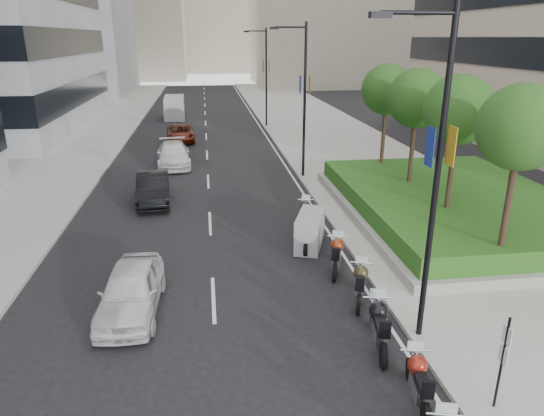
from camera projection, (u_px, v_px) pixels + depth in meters
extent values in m
plane|color=black|center=(275.00, 373.00, 12.47)|extent=(160.00, 160.00, 0.00)
cube|color=#9E9B93|center=(329.00, 137.00, 41.62)|extent=(10.00, 100.00, 0.15)
cube|color=#9E9B93|center=(75.00, 144.00, 38.93)|extent=(8.00, 100.00, 0.15)
cube|color=silver|center=(268.00, 139.00, 40.96)|extent=(0.12, 100.00, 0.01)
cube|color=silver|center=(206.00, 141.00, 40.30)|extent=(0.12, 100.00, 0.01)
cube|color=gray|center=(454.00, 212.00, 22.97)|extent=(10.00, 14.00, 0.40)
cube|color=#1E4E16|center=(455.00, 200.00, 22.77)|extent=(9.40, 13.40, 0.80)
cylinder|color=#332319|center=(506.00, 213.00, 16.44)|extent=(0.22, 0.22, 4.00)
sphere|color=#1B4515|center=(521.00, 128.00, 15.48)|extent=(2.80, 2.80, 2.80)
cylinder|color=#332319|center=(450.00, 180.00, 20.18)|extent=(0.22, 0.22, 4.00)
sphere|color=#1B4515|center=(459.00, 110.00, 19.21)|extent=(2.80, 2.80, 2.80)
cylinder|color=#332319|center=(411.00, 158.00, 23.92)|extent=(0.22, 0.22, 4.00)
sphere|color=#1B4515|center=(417.00, 98.00, 22.95)|extent=(2.80, 2.80, 2.80)
cylinder|color=#332319|center=(383.00, 141.00, 27.65)|extent=(0.22, 0.22, 4.00)
sphere|color=#1B4515|center=(387.00, 90.00, 26.69)|extent=(2.80, 2.80, 2.80)
cylinder|color=black|center=(436.00, 189.00, 12.45)|extent=(0.16, 0.16, 9.00)
cylinder|color=black|center=(419.00, 13.00, 10.94)|extent=(1.80, 0.10, 0.10)
cube|color=black|center=(380.00, 15.00, 10.84)|extent=(0.50, 0.22, 0.14)
cube|color=#C29116|center=(451.00, 146.00, 12.12)|extent=(0.02, 0.45, 1.00)
cube|color=navy|center=(430.00, 147.00, 12.05)|extent=(0.02, 0.45, 1.00)
cylinder|color=black|center=(305.00, 104.00, 28.33)|extent=(0.16, 0.16, 9.00)
cylinder|color=black|center=(290.00, 27.00, 26.82)|extent=(1.80, 0.10, 0.10)
cube|color=black|center=(274.00, 28.00, 26.72)|extent=(0.50, 0.22, 0.14)
cube|color=#C29116|center=(310.00, 84.00, 28.00)|extent=(0.02, 0.45, 1.00)
cube|color=navy|center=(300.00, 84.00, 27.93)|extent=(0.02, 0.45, 1.00)
cylinder|color=black|center=(266.00, 79.00, 45.15)|extent=(0.16, 0.16, 9.00)
cylinder|color=black|center=(256.00, 31.00, 43.63)|extent=(1.80, 0.10, 0.10)
cube|color=black|center=(246.00, 32.00, 43.53)|extent=(0.50, 0.22, 0.14)
cube|color=#C29116|center=(269.00, 67.00, 44.82)|extent=(0.02, 0.45, 1.00)
cube|color=navy|center=(263.00, 67.00, 44.75)|extent=(0.02, 0.45, 1.00)
cylinder|color=black|center=(501.00, 366.00, 10.80)|extent=(0.06, 0.06, 2.50)
cube|color=silver|center=(507.00, 336.00, 10.53)|extent=(0.02, 0.32, 0.42)
cube|color=silver|center=(503.00, 355.00, 10.70)|extent=(0.02, 0.32, 0.42)
cylinder|color=silver|center=(447.00, 415.00, 9.54)|extent=(0.78, 0.24, 0.05)
cylinder|color=black|center=(410.00, 370.00, 12.12)|extent=(0.23, 0.63, 0.62)
cube|color=silver|center=(419.00, 388.00, 11.27)|extent=(0.45, 0.89, 0.42)
sphere|color=maroon|center=(417.00, 365.00, 11.45)|extent=(0.48, 0.48, 0.48)
cube|color=black|center=(424.00, 385.00, 10.88)|extent=(0.41, 0.78, 0.16)
cylinder|color=silver|center=(416.00, 350.00, 11.63)|extent=(0.73, 0.19, 0.05)
cylinder|color=black|center=(383.00, 356.00, 12.60)|extent=(0.27, 0.70, 0.69)
cylinder|color=black|center=(374.00, 318.00, 14.28)|extent=(0.27, 0.70, 0.69)
cube|color=silver|center=(379.00, 331.00, 13.32)|extent=(0.52, 1.00, 0.47)
sphere|color=black|center=(379.00, 311.00, 13.53)|extent=(0.54, 0.54, 0.54)
cube|color=black|center=(382.00, 327.00, 12.89)|extent=(0.47, 0.88, 0.18)
cylinder|color=silver|center=(378.00, 298.00, 13.73)|extent=(0.82, 0.22, 0.06)
cylinder|color=black|center=(358.00, 305.00, 15.07)|extent=(0.33, 0.64, 0.63)
cylinder|color=black|center=(361.00, 280.00, 16.57)|extent=(0.33, 0.64, 0.63)
cube|color=silver|center=(360.00, 288.00, 15.72)|extent=(0.58, 0.92, 0.43)
sphere|color=#35301D|center=(361.00, 273.00, 15.90)|extent=(0.49, 0.49, 0.49)
cube|color=black|center=(360.00, 284.00, 15.33)|extent=(0.53, 0.82, 0.16)
cylinder|color=silver|center=(362.00, 263.00, 16.08)|extent=(0.73, 0.31, 0.05)
cylinder|color=black|center=(335.00, 273.00, 17.08)|extent=(0.32, 0.66, 0.65)
cylinder|color=black|center=(337.00, 253.00, 18.63)|extent=(0.32, 0.66, 0.65)
cube|color=silver|center=(336.00, 259.00, 17.75)|extent=(0.58, 0.94, 0.44)
sphere|color=maroon|center=(337.00, 245.00, 17.93)|extent=(0.50, 0.50, 0.50)
cube|color=black|center=(336.00, 254.00, 17.34)|extent=(0.53, 0.84, 0.17)
cylinder|color=silver|center=(338.00, 237.00, 18.12)|extent=(0.75, 0.29, 0.05)
cylinder|color=black|center=(307.00, 247.00, 19.10)|extent=(0.36, 0.70, 0.69)
cylinder|color=black|center=(312.00, 231.00, 20.75)|extent=(0.36, 0.70, 0.69)
cube|color=gray|center=(310.00, 230.00, 19.80)|extent=(1.69, 2.53, 1.40)
cylinder|color=black|center=(305.00, 226.00, 21.33)|extent=(0.26, 0.64, 0.63)
cylinder|color=black|center=(306.00, 214.00, 22.85)|extent=(0.26, 0.64, 0.63)
cube|color=silver|center=(305.00, 217.00, 21.99)|extent=(0.49, 0.91, 0.42)
sphere|color=black|center=(306.00, 206.00, 22.17)|extent=(0.49, 0.49, 0.49)
cube|color=black|center=(305.00, 212.00, 21.59)|extent=(0.45, 0.80, 0.16)
cylinder|color=silver|center=(306.00, 200.00, 22.35)|extent=(0.74, 0.22, 0.05)
imported|color=silver|center=(131.00, 290.00, 15.07)|extent=(1.94, 4.44, 1.49)
imported|color=black|center=(153.00, 188.00, 25.20)|extent=(1.94, 4.72, 1.52)
imported|color=silver|center=(173.00, 154.00, 32.46)|extent=(2.50, 5.34, 1.51)
imported|color=#601B0B|center=(180.00, 133.00, 40.07)|extent=(2.53, 4.92, 1.33)
cube|color=#B1B1B3|center=(175.00, 107.00, 51.59)|extent=(2.15, 5.34, 2.22)
cube|color=#B1B1B3|center=(174.00, 115.00, 49.89)|extent=(2.04, 1.32, 1.16)
cylinder|color=black|center=(166.00, 117.00, 49.95)|extent=(0.26, 0.74, 0.74)
cylinder|color=black|center=(182.00, 117.00, 50.17)|extent=(0.26, 0.74, 0.74)
cylinder|color=black|center=(168.00, 112.00, 53.31)|extent=(0.26, 0.74, 0.74)
cylinder|color=black|center=(184.00, 112.00, 53.53)|extent=(0.26, 0.74, 0.74)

